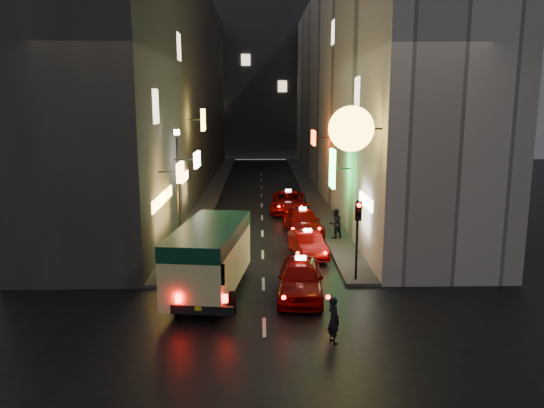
{
  "coord_description": "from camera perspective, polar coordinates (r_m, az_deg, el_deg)",
  "views": [
    {
      "loc": [
        -0.12,
        -13.23,
        7.61
      ],
      "look_at": [
        0.47,
        13.0,
        2.65
      ],
      "focal_mm": 35.0,
      "sensor_mm": 36.0,
      "label": 1
    }
  ],
  "objects": [
    {
      "name": "ground",
      "position": [
        15.26,
        -0.71,
        -19.2
      ],
      "size": [
        120.0,
        120.0,
        0.0
      ],
      "primitive_type": "plane",
      "color": "black",
      "rests_on": "ground"
    },
    {
      "name": "taxi_far",
      "position": [
        37.8,
        1.77,
        0.41
      ],
      "size": [
        2.58,
        5.54,
        1.89
      ],
      "color": "#7F0402",
      "rests_on": "ground"
    },
    {
      "name": "sidewalk_left",
      "position": [
        48.01,
        -6.22,
        1.61
      ],
      "size": [
        1.5,
        52.0,
        0.15
      ],
      "primitive_type": "cube",
      "color": "#474542",
      "rests_on": "ground"
    },
    {
      "name": "pedestrian_sidewalk",
      "position": [
        30.03,
        6.82,
        -1.89
      ],
      "size": [
        0.84,
        0.77,
        1.9
      ],
      "primitive_type": "imported",
      "rotation": [
        0.0,
        0.0,
        3.72
      ],
      "color": "black",
      "rests_on": "sidewalk_right"
    },
    {
      "name": "minibus",
      "position": [
        21.57,
        -6.7,
        -5.06
      ],
      "size": [
        3.15,
        6.8,
        2.81
      ],
      "color": "#F6ED9A",
      "rests_on": "ground"
    },
    {
      "name": "traffic_light",
      "position": [
        22.63,
        9.23,
        -2.0
      ],
      "size": [
        0.26,
        0.43,
        3.5
      ],
      "color": "black",
      "rests_on": "sidewalk_right"
    },
    {
      "name": "lamp_post",
      "position": [
        26.83,
        -10.04,
        2.21
      ],
      "size": [
        0.28,
        0.28,
        6.22
      ],
      "color": "black",
      "rests_on": "sidewalk_left"
    },
    {
      "name": "taxi_second",
      "position": [
        26.96,
        3.84,
        -4.1
      ],
      "size": [
        2.6,
        4.83,
        1.63
      ],
      "color": "#7F0402",
      "rests_on": "ground"
    },
    {
      "name": "building_left",
      "position": [
        47.9,
        -11.02,
        12.17
      ],
      "size": [
        7.39,
        52.0,
        18.0
      ],
      "color": "#3B3835",
      "rests_on": "ground"
    },
    {
      "name": "building_right",
      "position": [
        47.94,
        8.65,
        12.25
      ],
      "size": [
        8.25,
        52.0,
        18.0
      ],
      "color": "beige",
      "rests_on": "ground"
    },
    {
      "name": "taxi_third",
      "position": [
        31.59,
        3.32,
        -1.71
      ],
      "size": [
        2.61,
        5.38,
        1.83
      ],
      "color": "#7F0402",
      "rests_on": "ground"
    },
    {
      "name": "taxi_near",
      "position": [
        21.36,
        3.08,
        -7.66
      ],
      "size": [
        2.71,
        5.72,
        1.94
      ],
      "color": "#7F0402",
      "rests_on": "ground"
    },
    {
      "name": "building_far",
      "position": [
        79.3,
        -1.25,
        13.15
      ],
      "size": [
        30.0,
        10.0,
        22.0
      ],
      "primitive_type": "cube",
      "color": "#343439",
      "rests_on": "ground"
    },
    {
      "name": "sidewalk_right",
      "position": [
        48.03,
        3.94,
        1.65
      ],
      "size": [
        1.5,
        52.0,
        0.15
      ],
      "primitive_type": "cube",
      "color": "#474542",
      "rests_on": "ground"
    },
    {
      "name": "pedestrian_crossing",
      "position": [
        17.51,
        6.66,
        -11.97
      ],
      "size": [
        0.55,
        0.67,
        1.76
      ],
      "primitive_type": "imported",
      "rotation": [
        0.0,
        0.0,
        1.93
      ],
      "color": "black",
      "rests_on": "ground"
    }
  ]
}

